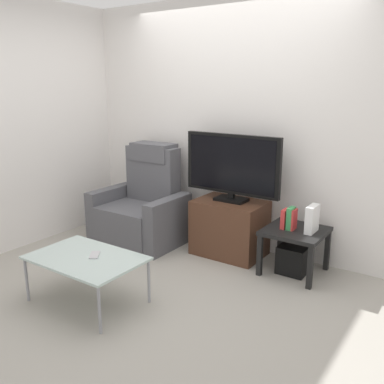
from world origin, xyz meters
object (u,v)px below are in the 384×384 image
tv_stand (230,228)px  coffee_table (86,260)px  side_table (295,236)px  book_rightmost (293,220)px  subwoofer_box (294,259)px  television (232,166)px  book_middle (291,218)px  book_leftmost (285,219)px  cell_phone (95,255)px  recliner_armchair (142,208)px  game_console (312,219)px

tv_stand → coffee_table: 1.60m
side_table → book_rightmost: size_ratio=2.81×
subwoofer_box → coffee_table: size_ratio=0.29×
television → side_table: 0.92m
television → coffee_table: (-0.45, -1.55, -0.56)m
tv_stand → book_middle: 0.73m
subwoofer_box → book_middle: book_middle is taller
book_leftmost → coffee_table: bearing=-126.5°
tv_stand → book_leftmost: bearing=-6.7°
book_middle → book_rightmost: bearing=0.0°
television → book_rightmost: 0.82m
book_middle → cell_phone: size_ratio=1.39×
television → book_middle: television is taller
book_middle → book_rightmost: (0.03, 0.00, -0.01)m
side_table → coffee_table: bearing=-128.6°
coffee_table → side_table: bearing=51.4°
tv_stand → television: 0.64m
book_rightmost → book_leftmost: bearing=180.0°
recliner_armchair → book_leftmost: 1.66m
recliner_armchair → side_table: 1.75m
cell_phone → television: bearing=37.4°
tv_stand → coffee_table: (-0.45, -1.53, 0.08)m
subwoofer_box → cell_phone: 1.84m
book_rightmost → coffee_table: (-1.16, -1.46, -0.16)m
book_middle → book_leftmost: bearing=180.0°
television → book_leftmost: (0.62, -0.09, -0.41)m
side_table → game_console: (0.14, 0.01, 0.19)m
recliner_armchair → book_middle: (1.71, 0.11, 0.16)m
tv_stand → book_middle: bearing=-6.2°
television → side_table: size_ratio=1.92×
recliner_armchair → side_table: size_ratio=2.00×
recliner_armchair → game_console: (1.89, 0.14, 0.18)m
subwoofer_box → book_rightmost: (-0.02, -0.02, 0.39)m
tv_stand → subwoofer_box: 0.74m
television → book_rightmost: television is taller
tv_stand → coffee_table: tv_stand is taller
book_leftmost → cell_phone: size_ratio=1.21×
tv_stand → book_rightmost: size_ratio=3.65×
book_leftmost → tv_stand: bearing=173.3°
television → coffee_table: television is taller
recliner_armchair → game_console: 1.91m
cell_phone → side_table: bearing=14.1°
tv_stand → game_console: (0.87, -0.04, 0.27)m
book_leftmost → book_middle: 0.06m
book_leftmost → game_console: (0.24, 0.03, 0.03)m
side_table → tv_stand: bearing=175.8°
book_middle → coffee_table: 1.85m
recliner_armchair → book_rightmost: (1.73, 0.11, 0.15)m
game_console → cell_phone: game_console is taller
television → subwoofer_box: (0.72, -0.07, -0.80)m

